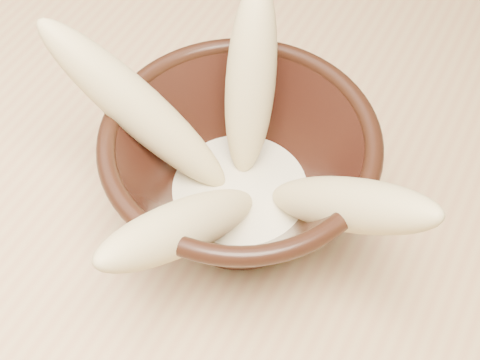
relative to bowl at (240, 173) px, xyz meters
name	(u,v)px	position (x,y,z in m)	size (l,w,h in m)	color
bowl	(240,173)	(0.00, 0.00, 0.00)	(0.19, 0.19, 0.10)	black
milk_puddle	(240,193)	(0.00, 0.00, -0.03)	(0.11, 0.11, 0.01)	beige
banana_upright	(250,82)	(-0.01, 0.04, 0.04)	(0.03, 0.03, 0.14)	#E0C684
banana_left	(138,109)	(-0.07, -0.01, 0.04)	(0.03, 0.03, 0.17)	#E0C684
banana_right	(346,204)	(0.08, -0.01, 0.03)	(0.03, 0.03, 0.15)	#E0C684
banana_front	(183,227)	(0.00, -0.07, 0.02)	(0.03, 0.03, 0.16)	#E0C684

